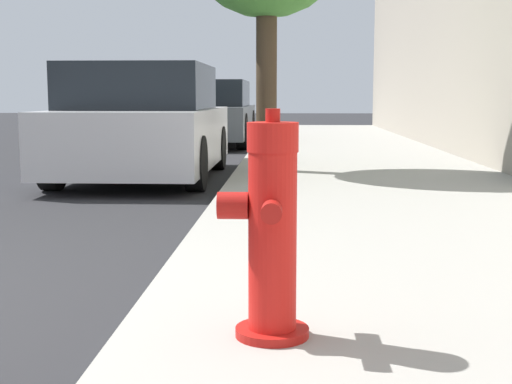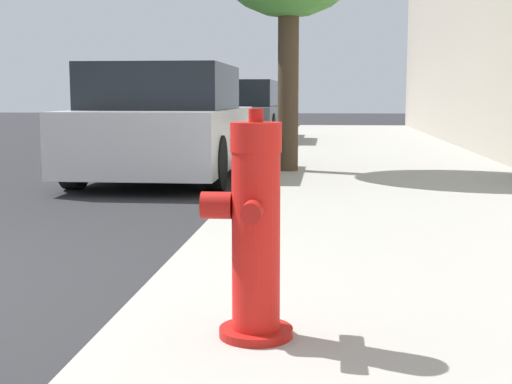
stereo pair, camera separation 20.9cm
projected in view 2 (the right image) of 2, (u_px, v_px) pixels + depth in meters
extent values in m
cube|color=#99968E|center=(500.00, 328.00, 3.10)|extent=(3.34, 40.00, 0.11)
cylinder|color=#A91511|center=(256.00, 332.00, 2.82)|extent=(0.29, 0.29, 0.03)
cylinder|color=red|center=(256.00, 241.00, 2.77)|extent=(0.19, 0.19, 0.70)
cylinder|color=red|center=(256.00, 137.00, 2.72)|extent=(0.20, 0.20, 0.11)
cylinder|color=#A91511|center=(256.00, 115.00, 2.71)|extent=(0.06, 0.06, 0.05)
cylinder|color=#A91511|center=(252.00, 212.00, 2.61)|extent=(0.08, 0.10, 0.08)
cylinder|color=#A91511|center=(260.00, 200.00, 2.90)|extent=(0.08, 0.10, 0.08)
cylinder|color=#A91511|center=(217.00, 205.00, 2.77)|extent=(0.12, 0.11, 0.11)
cube|color=#B7B7BC|center=(167.00, 137.00, 9.17)|extent=(1.79, 3.83, 0.72)
cube|color=black|center=(163.00, 87.00, 8.93)|extent=(1.65, 2.11, 0.55)
cylinder|color=black|center=(131.00, 147.00, 10.45)|extent=(0.20, 0.62, 0.62)
cylinder|color=black|center=(241.00, 148.00, 10.29)|extent=(0.20, 0.62, 0.62)
cylinder|color=black|center=(74.00, 162.00, 8.11)|extent=(0.20, 0.62, 0.62)
cylinder|color=black|center=(215.00, 163.00, 7.95)|extent=(0.20, 0.62, 0.62)
cube|color=#4C5156|center=(240.00, 121.00, 15.38)|extent=(1.65, 4.43, 0.64)
cube|color=black|center=(239.00, 93.00, 15.12)|extent=(1.52, 2.43, 0.54)
cylinder|color=black|center=(216.00, 125.00, 16.82)|extent=(0.20, 0.72, 0.72)
cylinder|color=black|center=(279.00, 126.00, 16.67)|extent=(0.20, 0.72, 0.72)
cylinder|color=black|center=(194.00, 131.00, 14.12)|extent=(0.20, 0.72, 0.72)
cylinder|color=black|center=(269.00, 132.00, 13.97)|extent=(0.20, 0.72, 0.72)
cylinder|color=#423323|center=(288.00, 80.00, 8.93)|extent=(0.26, 0.26, 2.28)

